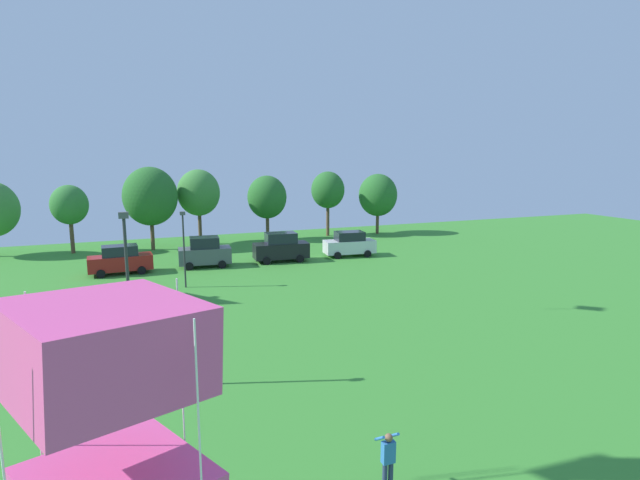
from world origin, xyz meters
TOP-DOWN VIEW (x-y plane):
  - person_standing_mid_field at (-0.55, 13.92)m, footprint 0.52×0.50m
  - kite_flying_9 at (-7.01, 8.09)m, footprint 2.16×2.14m
  - parked_car_leftmost at (-7.42, 43.57)m, footprint 4.73×2.09m
  - parked_car_second_from_left at (-1.01, 43.68)m, footprint 4.29×2.33m
  - parked_car_third_from_left at (5.41, 43.43)m, footprint 4.76×2.27m
  - parked_car_rightmost_in_row at (11.82, 43.35)m, footprint 4.71×2.36m
  - light_post_1 at (-6.86, 23.03)m, footprint 0.36×0.20m
  - light_post_2 at (-3.24, 37.67)m, footprint 0.36×0.20m
  - treeline_tree_1 at (-11.60, 53.95)m, footprint 3.30×3.30m
  - treeline_tree_2 at (-4.56, 53.09)m, footprint 5.07×5.07m
  - treeline_tree_3 at (0.17, 54.66)m, footprint 4.26×4.26m
  - treeline_tree_4 at (7.17, 54.14)m, footprint 4.12×4.12m
  - treeline_tree_5 at (14.36, 54.76)m, footprint 3.72×3.72m
  - treeline_tree_6 at (20.30, 54.07)m, footprint 4.41×4.41m

SIDE VIEW (x-z plane):
  - person_standing_mid_field at x=-0.55m, z-range 0.11..1.83m
  - parked_car_leftmost at x=-7.42m, z-range -0.01..2.21m
  - parked_car_rightmost_in_row at x=11.82m, z-range -0.01..2.24m
  - parked_car_second_from_left at x=-1.01m, z-range -0.03..2.45m
  - parked_car_third_from_left at x=5.41m, z-range -0.03..2.47m
  - light_post_2 at x=-3.24m, z-range 0.39..5.66m
  - light_post_1 at x=-6.86m, z-range 0.41..7.36m
  - treeline_tree_6 at x=20.30m, z-range 1.02..7.92m
  - treeline_tree_1 at x=-11.60m, z-range 1.33..7.68m
  - treeline_tree_4 at x=7.17m, z-range 1.17..8.08m
  - treeline_tree_5 at x=14.36m, z-range 1.54..8.76m
  - treeline_tree_2 at x=-4.56m, z-range 1.18..9.13m
  - treeline_tree_3 at x=0.17m, z-range 1.44..9.05m
  - kite_flying_9 at x=-7.01m, z-range 3.20..9.52m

